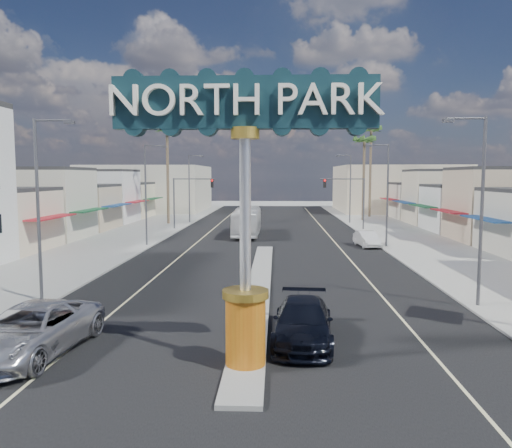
# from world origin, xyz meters

# --- Properties ---
(ground) EXTENTS (160.00, 160.00, 0.00)m
(ground) POSITION_xyz_m (0.00, 30.00, 0.00)
(ground) COLOR gray
(ground) RESTS_ON ground
(road) EXTENTS (20.00, 120.00, 0.01)m
(road) POSITION_xyz_m (0.00, 30.00, 0.01)
(road) COLOR black
(road) RESTS_ON ground
(median_island) EXTENTS (1.30, 30.00, 0.16)m
(median_island) POSITION_xyz_m (0.00, 14.00, 0.08)
(median_island) COLOR gray
(median_island) RESTS_ON ground
(sidewalk_left) EXTENTS (8.00, 120.00, 0.12)m
(sidewalk_left) POSITION_xyz_m (-14.00, 30.00, 0.06)
(sidewalk_left) COLOR gray
(sidewalk_left) RESTS_ON ground
(sidewalk_right) EXTENTS (8.00, 120.00, 0.12)m
(sidewalk_right) POSITION_xyz_m (14.00, 30.00, 0.06)
(sidewalk_right) COLOR gray
(sidewalk_right) RESTS_ON ground
(storefront_row_left) EXTENTS (12.00, 42.00, 6.00)m
(storefront_row_left) POSITION_xyz_m (-24.00, 43.00, 3.00)
(storefront_row_left) COLOR beige
(storefront_row_left) RESTS_ON ground
(storefront_row_right) EXTENTS (12.00, 42.00, 6.00)m
(storefront_row_right) POSITION_xyz_m (24.00, 43.00, 3.00)
(storefront_row_right) COLOR #B7B29E
(storefront_row_right) RESTS_ON ground
(backdrop_far_left) EXTENTS (20.00, 20.00, 8.00)m
(backdrop_far_left) POSITION_xyz_m (-22.00, 75.00, 4.00)
(backdrop_far_left) COLOR #B7B29E
(backdrop_far_left) RESTS_ON ground
(backdrop_far_right) EXTENTS (20.00, 20.00, 8.00)m
(backdrop_far_right) POSITION_xyz_m (22.00, 75.00, 4.00)
(backdrop_far_right) COLOR beige
(backdrop_far_right) RESTS_ON ground
(gateway_sign) EXTENTS (8.20, 1.50, 9.15)m
(gateway_sign) POSITION_xyz_m (0.00, 1.98, 5.93)
(gateway_sign) COLOR #D45510
(gateway_sign) RESTS_ON median_island
(traffic_signal_left) EXTENTS (5.09, 0.45, 6.00)m
(traffic_signal_left) POSITION_xyz_m (-9.18, 43.99, 4.27)
(traffic_signal_left) COLOR #47474C
(traffic_signal_left) RESTS_ON ground
(traffic_signal_right) EXTENTS (5.09, 0.45, 6.00)m
(traffic_signal_right) POSITION_xyz_m (9.18, 43.99, 4.27)
(traffic_signal_right) COLOR #47474C
(traffic_signal_right) RESTS_ON ground
(streetlight_l_near) EXTENTS (2.03, 0.22, 9.00)m
(streetlight_l_near) POSITION_xyz_m (-10.43, 10.00, 5.07)
(streetlight_l_near) COLOR #47474C
(streetlight_l_near) RESTS_ON ground
(streetlight_l_mid) EXTENTS (2.03, 0.22, 9.00)m
(streetlight_l_mid) POSITION_xyz_m (-10.43, 30.00, 5.07)
(streetlight_l_mid) COLOR #47474C
(streetlight_l_mid) RESTS_ON ground
(streetlight_l_far) EXTENTS (2.03, 0.22, 9.00)m
(streetlight_l_far) POSITION_xyz_m (-10.43, 52.00, 5.07)
(streetlight_l_far) COLOR #47474C
(streetlight_l_far) RESTS_ON ground
(streetlight_r_near) EXTENTS (2.03, 0.22, 9.00)m
(streetlight_r_near) POSITION_xyz_m (10.43, 10.00, 5.07)
(streetlight_r_near) COLOR #47474C
(streetlight_r_near) RESTS_ON ground
(streetlight_r_mid) EXTENTS (2.03, 0.22, 9.00)m
(streetlight_r_mid) POSITION_xyz_m (10.43, 30.00, 5.07)
(streetlight_r_mid) COLOR #47474C
(streetlight_r_mid) RESTS_ON ground
(streetlight_r_far) EXTENTS (2.03, 0.22, 9.00)m
(streetlight_r_far) POSITION_xyz_m (10.43, 52.00, 5.07)
(streetlight_r_far) COLOR #47474C
(streetlight_r_far) RESTS_ON ground
(palm_left_far) EXTENTS (2.60, 2.60, 13.10)m
(palm_left_far) POSITION_xyz_m (-13.00, 50.00, 11.50)
(palm_left_far) COLOR brown
(palm_left_far) RESTS_ON ground
(palm_right_mid) EXTENTS (2.60, 2.60, 12.10)m
(palm_right_mid) POSITION_xyz_m (13.00, 56.00, 10.60)
(palm_right_mid) COLOR brown
(palm_right_mid) RESTS_ON ground
(palm_right_far) EXTENTS (2.60, 2.60, 14.10)m
(palm_right_far) POSITION_xyz_m (15.00, 62.00, 12.39)
(palm_right_far) COLOR brown
(palm_right_far) RESTS_ON ground
(suv_left) EXTENTS (3.56, 6.55, 1.74)m
(suv_left) POSITION_xyz_m (-7.59, 2.97, 0.87)
(suv_left) COLOR #B3B3B8
(suv_left) RESTS_ON ground
(suv_right) EXTENTS (2.54, 5.50, 1.56)m
(suv_right) POSITION_xyz_m (2.00, 4.69, 0.78)
(suv_right) COLOR black
(suv_right) RESTS_ON ground
(car_parked_right) EXTENTS (1.96, 4.32, 1.37)m
(car_parked_right) POSITION_xyz_m (9.00, 30.43, 0.69)
(car_parked_right) COLOR silver
(car_parked_right) RESTS_ON ground
(city_bus) EXTENTS (2.54, 10.51, 2.92)m
(city_bus) POSITION_xyz_m (-2.12, 38.42, 1.46)
(city_bus) COLOR silver
(city_bus) RESTS_ON ground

